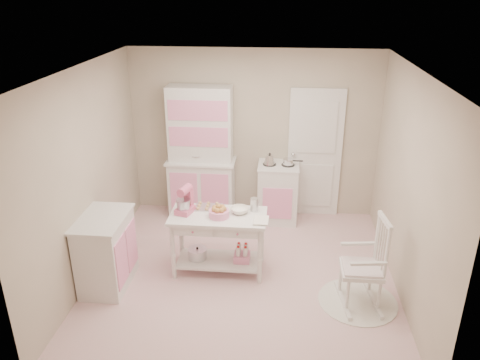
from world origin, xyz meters
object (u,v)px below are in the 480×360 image
at_px(hutch, 201,154).
at_px(bread_basket, 219,213).
at_px(stand_mixer, 184,200).
at_px(base_cabinet, 106,251).
at_px(work_table, 219,243).
at_px(rocking_chair, 362,262).
at_px(stove, 278,192).

height_order(hutch, bread_basket, hutch).
height_order(stand_mixer, bread_basket, stand_mixer).
distance_m(hutch, bread_basket, 1.69).
relative_size(hutch, base_cabinet, 2.26).
height_order(work_table, bread_basket, bread_basket).
height_order(hutch, rocking_chair, hutch).
bearing_deg(stove, work_table, -115.58).
bearing_deg(bread_basket, base_cabinet, -164.06).
relative_size(stove, rocking_chair, 0.84).
height_order(rocking_chair, bread_basket, rocking_chair).
height_order(hutch, base_cabinet, hutch).
xyz_separation_m(stove, stand_mixer, (-1.14, -1.48, 0.51)).
distance_m(stove, base_cabinet, 2.81).
height_order(stove, rocking_chair, rocking_chair).
xyz_separation_m(work_table, stand_mixer, (-0.42, 0.02, 0.57)).
xyz_separation_m(stove, rocking_chair, (0.99, -2.02, 0.09)).
bearing_deg(bread_basket, hutch, 107.30).
bearing_deg(work_table, rocking_chair, -16.64).
height_order(base_cabinet, stand_mixer, stand_mixer).
height_order(stove, base_cabinet, same).
distance_m(hutch, base_cabinet, 2.23).
bearing_deg(work_table, stove, 64.42).
bearing_deg(hutch, rocking_chair, -43.32).
bearing_deg(hutch, stove, -2.39).
xyz_separation_m(hutch, base_cabinet, (-0.83, -1.99, -0.58)).
relative_size(base_cabinet, rocking_chair, 0.84).
relative_size(hutch, bread_basket, 8.32).
bearing_deg(stove, rocking_chair, -63.83).
distance_m(base_cabinet, work_table, 1.38).
bearing_deg(stand_mixer, stove, 69.22).
xyz_separation_m(work_table, bread_basket, (0.02, -0.05, 0.45)).
bearing_deg(base_cabinet, bread_basket, 15.94).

